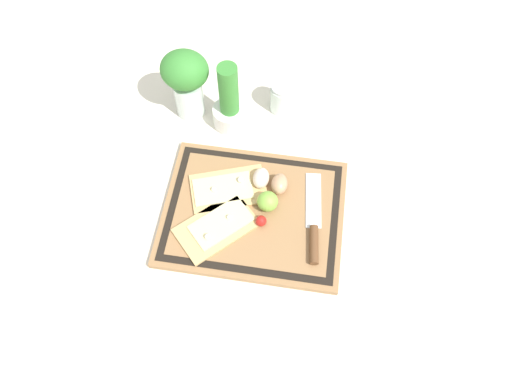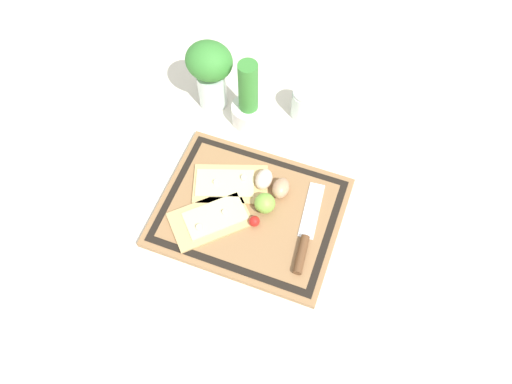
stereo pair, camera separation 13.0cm
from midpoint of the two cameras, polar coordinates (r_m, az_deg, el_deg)
name	(u,v)px [view 2 (the right image)]	position (r m, az deg, el deg)	size (l,w,h in m)	color
ground_plane	(250,214)	(1.31, 2.12, -2.73)	(6.00, 6.00, 0.00)	silver
cutting_board	(250,212)	(1.30, 2.13, -2.53)	(0.47, 0.37, 0.02)	#997047
pizza_slice_near	(211,219)	(1.27, -2.26, -3.31)	(0.23, 0.22, 0.02)	tan
pizza_slice_far	(229,184)	(1.32, -0.28, 0.70)	(0.23, 0.18, 0.02)	tan
knife	(304,241)	(1.26, 8.52, -5.86)	(0.06, 0.26, 0.02)	silver
egg_brown	(281,188)	(1.30, 5.69, 0.19)	(0.04, 0.06, 0.04)	tan
egg_pink	(264,179)	(1.31, 3.74, 1.23)	(0.04, 0.06, 0.04)	beige
lime	(265,203)	(1.27, 3.93, -1.54)	(0.05, 0.05, 0.05)	#7FB742
cherry_tomato_red	(254,221)	(1.26, 2.74, -3.62)	(0.03, 0.03, 0.03)	red
herb_pot	(248,103)	(1.41, 1.79, 9.94)	(0.10, 0.10, 0.23)	white
sauce_jar	(304,104)	(1.47, 8.06, 9.68)	(0.07, 0.07, 0.10)	silver
herb_glass	(210,71)	(1.42, -2.61, 13.50)	(0.13, 0.12, 0.22)	silver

